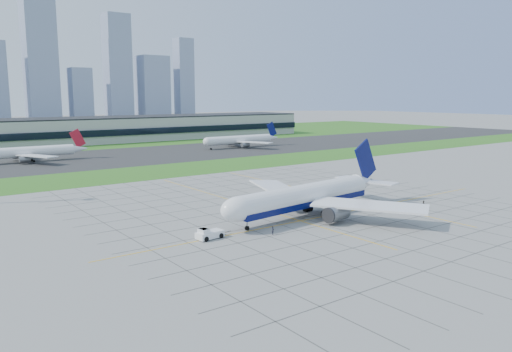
{
  "coord_description": "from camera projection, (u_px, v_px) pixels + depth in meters",
  "views": [
    {
      "loc": [
        -86.49,
        -87.8,
        29.18
      ],
      "look_at": [
        -4.52,
        23.05,
        7.0
      ],
      "focal_mm": 35.0,
      "sensor_mm": 36.0,
      "label": 1
    }
  ],
  "objects": [
    {
      "name": "airliner",
      "position": [
        306.0,
        197.0,
        121.79
      ],
      "size": [
        55.87,
        56.32,
        17.61
      ],
      "rotation": [
        0.0,
        0.0,
        0.11
      ],
      "color": "white",
      "rests_on": "ground"
    },
    {
      "name": "distant_jet_1",
      "position": [
        25.0,
        152.0,
        221.45
      ],
      "size": [
        49.19,
        42.66,
        14.08
      ],
      "color": "white",
      "rests_on": "ground"
    },
    {
      "name": "grass_median",
      "position": [
        164.0,
        171.0,
        196.55
      ],
      "size": [
        700.0,
        35.0,
        0.04
      ],
      "primitive_type": "cube",
      "color": "#346C1F",
      "rests_on": "ground"
    },
    {
      "name": "apron_markings",
      "position": [
        297.0,
        206.0,
        134.16
      ],
      "size": [
        120.0,
        130.0,
        0.03
      ],
      "color": "#474744",
      "rests_on": "ground"
    },
    {
      "name": "pushback_tug",
      "position": [
        209.0,
        234.0,
        102.81
      ],
      "size": [
        8.58,
        3.53,
        2.36
      ],
      "rotation": [
        0.0,
        0.0,
        0.11
      ],
      "color": "white",
      "rests_on": "ground"
    },
    {
      "name": "distant_jet_2",
      "position": [
        240.0,
        140.0,
        284.61
      ],
      "size": [
        48.53,
        42.66,
        14.08
      ],
      "color": "white",
      "rests_on": "ground"
    },
    {
      "name": "crew_far",
      "position": [
        424.0,
        204.0,
        131.5
      ],
      "size": [
        1.12,
        1.0,
        1.91
      ],
      "primitive_type": "imported",
      "rotation": [
        0.0,
        0.0,
        -0.35
      ],
      "color": "black",
      "rests_on": "ground"
    },
    {
      "name": "asphalt_taxiway",
      "position": [
        113.0,
        157.0,
        240.21
      ],
      "size": [
        700.0,
        75.0,
        0.04
      ],
      "primitive_type": "cube",
      "color": "#383838",
      "rests_on": "ground"
    },
    {
      "name": "grass_far",
      "position": [
        52.0,
        141.0,
        327.53
      ],
      "size": [
        700.0,
        145.0,
        0.04
      ],
      "primitive_type": "cube",
      "color": "#346C1F",
      "rests_on": "ground"
    },
    {
      "name": "ground",
      "position": [
        325.0,
        214.0,
        125.11
      ],
      "size": [
        1400.0,
        1400.0,
        0.0
      ],
      "primitive_type": "plane",
      "color": "gray",
      "rests_on": "ground"
    },
    {
      "name": "crew_near",
      "position": [
        273.0,
        230.0,
        106.03
      ],
      "size": [
        0.76,
        0.76,
        1.78
      ],
      "primitive_type": "imported",
      "rotation": [
        0.0,
        0.0,
        0.77
      ],
      "color": "black",
      "rests_on": "ground"
    },
    {
      "name": "terminal",
      "position": [
        124.0,
        128.0,
        329.81
      ],
      "size": [
        260.0,
        43.0,
        15.8
      ],
      "color": "#B7B7B2",
      "rests_on": "ground"
    }
  ]
}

